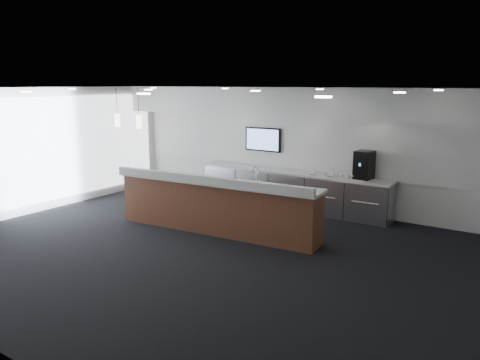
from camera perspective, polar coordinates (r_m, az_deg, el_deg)
The scene contains 24 objects.
ground at distance 8.96m, azimuth -4.83°, elevation -8.50°, with size 10.00×10.00×0.00m, color black.
ceiling at distance 8.41m, azimuth -5.18°, elevation 11.05°, with size 10.00×8.00×0.02m, color black.
back_wall at distance 11.90m, azimuth 7.18°, elevation 3.94°, with size 10.00×0.02×3.00m, color white.
left_wall at distance 12.30m, azimuth -23.51°, elevation 3.31°, with size 0.02×8.00×3.00m, color white.
soffit_bulkhead at distance 11.40m, azimuth 6.30°, elevation 9.43°, with size 10.00×0.90×0.70m, color silver.
alcove_panel at distance 11.86m, azimuth 7.13°, elevation 4.40°, with size 9.80×0.06×1.40m, color silver.
window_blinds_wall at distance 12.26m, azimuth -23.40°, elevation 3.30°, with size 0.04×7.36×2.55m, color #ADB8D0.
back_credenza at distance 11.77m, azimuth 6.27°, elevation -1.19°, with size 5.06×0.66×0.95m.
wall_tv at distance 12.28m, azimuth 2.82°, elevation 4.96°, with size 1.05×0.08×0.62m.
pendant_left at distance 10.66m, azimuth -12.50°, elevation 6.92°, with size 0.12×0.12×0.30m, color #FFEFC6.
pendant_right at distance 11.18m, azimuth -15.00°, elevation 7.01°, with size 0.12×0.12×0.30m, color #FFEFC6.
ceiling_can_lights at distance 8.41m, azimuth -5.18°, elevation 10.84°, with size 7.00×5.00×0.02m, color white, non-canonical shape.
service_counter at distance 9.84m, azimuth -2.93°, elevation -3.10°, with size 4.65×1.15×1.49m.
coffee_machine at distance 10.98m, azimuth 14.90°, elevation 1.78°, with size 0.40×0.51×0.64m.
info_sign_left at distance 11.29m, azimuth 8.82°, elevation 1.14°, with size 0.14×0.02×0.19m, color silver.
info_sign_right at distance 11.11m, azimuth 10.97°, elevation 1.01°, with size 0.18×0.02×0.23m, color silver.
cup_0 at distance 10.86m, azimuth 15.04°, elevation 0.18°, with size 0.10×0.10×0.09m, color white.
cup_1 at distance 10.91m, azimuth 14.35°, elevation 0.27°, with size 0.10×0.10×0.09m, color white.
cup_2 at distance 10.95m, azimuth 13.66°, elevation 0.35°, with size 0.10×0.10×0.09m, color white.
cup_3 at distance 11.00m, azimuth 12.98°, elevation 0.43°, with size 0.10×0.10×0.09m, color white.
cup_4 at distance 11.05m, azimuth 12.30°, elevation 0.51°, with size 0.10×0.10×0.09m, color white.
cup_5 at distance 11.10m, azimuth 11.63°, elevation 0.59°, with size 0.10×0.10×0.09m, color white.
cup_6 at distance 11.15m, azimuth 10.97°, elevation 0.67°, with size 0.10×0.10×0.09m, color white.
cup_7 at distance 11.21m, azimuth 10.31°, elevation 0.75°, with size 0.10×0.10×0.09m, color white.
Camera 1 is at (5.29, -6.54, 3.09)m, focal length 35.00 mm.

